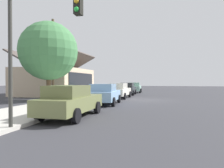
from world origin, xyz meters
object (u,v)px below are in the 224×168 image
object	(u,v)px
car_olive	(71,101)
traffic_light_main	(36,32)
shade_tree	(49,51)
fire_hydrant_red	(102,94)
utility_pole_wooden	(53,58)
car_ivory	(119,91)
car_charcoal	(128,89)
car_skyblue	(104,94)
car_seafoam	(135,87)

from	to	relation	value
car_olive	traffic_light_main	distance (m)	4.16
shade_tree	fire_hydrant_red	bearing A→B (deg)	-57.84
utility_pole_wooden	car_ivory	bearing A→B (deg)	-53.26
traffic_light_main	shade_tree	bearing A→B (deg)	28.84
traffic_light_main	utility_pole_wooden	world-z (taller)	utility_pole_wooden
car_ivory	utility_pole_wooden	bearing A→B (deg)	127.89
car_charcoal	traffic_light_main	distance (m)	20.86
car_skyblue	fire_hydrant_red	distance (m)	4.57
car_ivory	fire_hydrant_red	distance (m)	2.12
traffic_light_main	fire_hydrant_red	size ratio (longest dim) A/B	7.32
car_olive	shade_tree	size ratio (longest dim) A/B	0.65
car_ivory	traffic_light_main	world-z (taller)	traffic_light_main
traffic_light_main	utility_pole_wooden	bearing A→B (deg)	27.05
car_ivory	traffic_light_main	distance (m)	15.34
car_olive	car_charcoal	bearing A→B (deg)	0.15
car_ivory	traffic_light_main	size ratio (longest dim) A/B	0.91
car_ivory	car_seafoam	xyz separation A→B (m)	(11.20, -0.18, 0.00)
car_skyblue	utility_pole_wooden	xyz separation A→B (m)	(1.89, 5.45, 3.11)
car_skyblue	utility_pole_wooden	distance (m)	6.56
car_skyblue	utility_pole_wooden	world-z (taller)	utility_pole_wooden
traffic_light_main	fire_hydrant_red	xyz separation A→B (m)	(13.52, 1.66, -2.99)
car_olive	fire_hydrant_red	size ratio (longest dim) A/B	6.65
car_skyblue	car_charcoal	bearing A→B (deg)	-2.78
shade_tree	fire_hydrant_red	size ratio (longest dim) A/B	10.16
fire_hydrant_red	car_skyblue	bearing A→B (deg)	-161.43
shade_tree	traffic_light_main	size ratio (longest dim) A/B	1.39
car_seafoam	shade_tree	world-z (taller)	shade_tree
utility_pole_wooden	fire_hydrant_red	xyz separation A→B (m)	(2.43, -4.00, -3.43)
fire_hydrant_red	shade_tree	bearing A→B (deg)	122.16
fire_hydrant_red	car_seafoam	bearing A→B (deg)	-6.95
car_ivory	shade_tree	distance (m)	8.02
traffic_light_main	car_olive	bearing A→B (deg)	3.58
car_charcoal	fire_hydrant_red	distance (m)	7.30
car_olive	car_charcoal	world-z (taller)	same
car_skyblue	fire_hydrant_red	xyz separation A→B (m)	(4.32, 1.45, -0.32)
car_olive	traffic_light_main	size ratio (longest dim) A/B	0.91
car_olive	car_skyblue	xyz separation A→B (m)	(6.02, 0.01, 0.00)
car_skyblue	fire_hydrant_red	bearing A→B (deg)	15.30
car_seafoam	fire_hydrant_red	world-z (taller)	car_seafoam
car_olive	car_ivory	size ratio (longest dim) A/B	1.00
traffic_light_main	car_seafoam	bearing A→B (deg)	0.22
car_ivory	car_charcoal	distance (m)	5.59
car_olive	shade_tree	bearing A→B (deg)	36.79
utility_pole_wooden	fire_hydrant_red	size ratio (longest dim) A/B	10.56
car_ivory	car_charcoal	world-z (taller)	same
car_ivory	shade_tree	xyz separation A→B (m)	(-4.28, 5.67, 3.72)
car_ivory	shade_tree	world-z (taller)	shade_tree
car_ivory	car_seafoam	size ratio (longest dim) A/B	1.00
car_olive	fire_hydrant_red	world-z (taller)	car_olive
car_ivory	fire_hydrant_red	world-z (taller)	car_ivory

